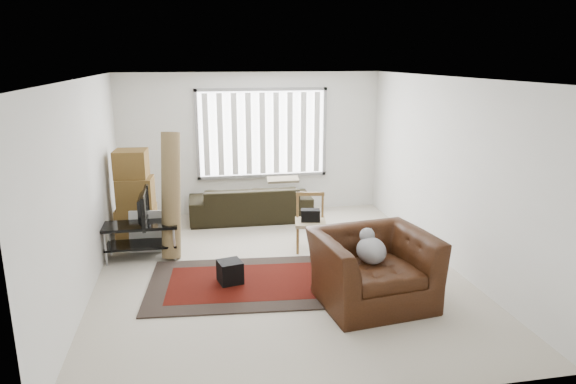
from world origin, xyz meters
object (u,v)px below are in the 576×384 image
object	(u,v)px
sofa	(250,197)
armchair	(373,264)
tv_stand	(141,233)
moving_boxes	(135,199)
side_chair	(310,220)

from	to	relation	value
sofa	armchair	distance (m)	3.79
tv_stand	moving_boxes	size ratio (longest dim) A/B	0.72
sofa	side_chair	xyz separation A→B (m)	(0.75, -1.70, 0.06)
armchair	side_chair	bearing A→B (deg)	92.78
side_chair	armchair	world-z (taller)	armchair
tv_stand	sofa	xyz separation A→B (m)	(1.84, 1.60, 0.04)
sofa	side_chair	bearing A→B (deg)	114.80
tv_stand	armchair	bearing A→B (deg)	-34.70
sofa	armchair	world-z (taller)	armchair
moving_boxes	armchair	world-z (taller)	moving_boxes
tv_stand	armchair	distance (m)	3.57
side_chair	sofa	bearing A→B (deg)	125.09
moving_boxes	sofa	size ratio (longest dim) A/B	0.68
tv_stand	side_chair	distance (m)	2.60
tv_stand	side_chair	bearing A→B (deg)	-2.20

